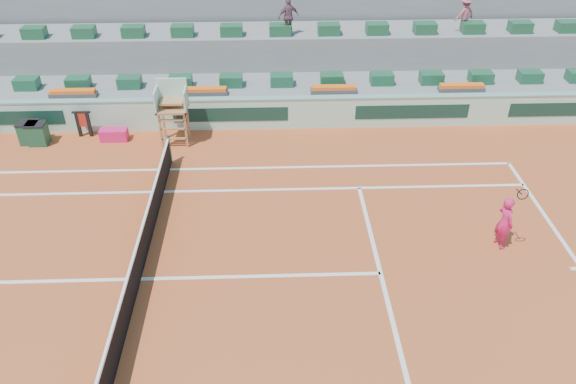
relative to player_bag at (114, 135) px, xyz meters
name	(u,v)px	position (x,y,z in m)	size (l,w,h in m)	color
ground	(141,279)	(2.35, -7.67, -0.22)	(90.00, 90.00, 0.00)	#AB4721
seating_tier_lower	(185,91)	(2.35, 3.03, 0.38)	(36.00, 4.00, 1.20)	gray
seating_tier_upper	(188,61)	(2.35, 4.63, 1.08)	(36.00, 2.40, 2.60)	gray
stadium_back_wall	(190,28)	(2.35, 6.23, 1.98)	(36.00, 0.40, 4.40)	gray
player_bag	(114,135)	(0.00, 0.00, 0.00)	(1.01, 0.45, 0.45)	#E01D64
spectator_mid	(289,17)	(6.69, 3.99, 3.13)	(0.89, 0.37, 1.52)	#78505E
spectator_right	(465,14)	(14.00, 4.29, 3.08)	(0.91, 0.52, 1.41)	#A2515E
court_lines	(141,279)	(2.35, -7.67, -0.22)	(23.89, 11.09, 0.01)	white
tennis_net	(138,264)	(2.35, -7.67, 0.30)	(0.10, 11.97, 1.10)	black
advertising_hoarding	(179,114)	(2.37, 0.83, 0.41)	(36.00, 0.34, 1.26)	#AAD7BD
umpire_chair	(172,104)	(2.35, -0.17, 1.32)	(1.10, 0.90, 2.40)	#A1683D
seat_row_lower	(181,81)	(2.35, 2.13, 1.20)	(32.90, 0.60, 0.44)	#1A5031
seat_row_upper	(183,31)	(2.35, 4.03, 2.60)	(32.90, 0.60, 0.44)	#1A5031
flower_planters	(139,92)	(0.85, 1.33, 1.11)	(26.80, 0.36, 0.28)	#464646
drink_cooler_a	(38,134)	(-2.72, -0.18, 0.20)	(0.70, 0.61, 0.84)	#17462C
drink_cooler_b	(30,132)	(-3.04, -0.08, 0.20)	(0.74, 0.64, 0.84)	#17462C
towel_rack	(83,122)	(-1.16, 0.35, 0.38)	(0.68, 0.11, 1.03)	black
tennis_player	(505,222)	(12.33, -6.61, 0.60)	(0.53, 0.90, 2.28)	#E01D64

